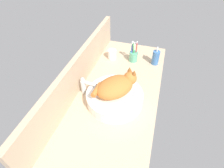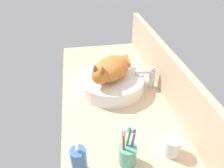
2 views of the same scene
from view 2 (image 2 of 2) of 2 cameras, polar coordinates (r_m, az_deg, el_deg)
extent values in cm
cube|color=#D1B28E|center=(121.21, 1.17, -4.31)|extent=(137.13, 58.52, 4.00)
cube|color=#CCAD8C|center=(120.31, 14.23, 2.55)|extent=(137.13, 3.60, 24.76)
cylinder|color=white|center=(124.51, -0.09, 0.36)|extent=(36.88, 36.88, 8.15)
ellipsoid|color=#CC7533|center=(119.39, -0.09, 4.16)|extent=(30.13, 28.95, 11.00)
sphere|color=#CC7533|center=(109.93, -3.13, 2.10)|extent=(8.80, 8.80, 8.80)
cone|color=#995726|center=(105.39, -2.49, 4.01)|extent=(2.80, 2.80, 3.20)
cone|color=#995726|center=(107.48, -4.50, 4.58)|extent=(2.80, 2.80, 3.20)
cylinder|color=#CC7533|center=(125.86, 3.82, 6.05)|extent=(11.22, 4.08, 3.20)
cylinder|color=silver|center=(127.21, 10.32, 1.32)|extent=(3.60, 3.60, 11.00)
cylinder|color=silver|center=(123.51, 8.30, 3.14)|extent=(3.14, 10.16, 2.20)
sphere|color=silver|center=(123.73, 10.64, 3.92)|extent=(2.80, 2.80, 2.80)
cylinder|color=#3F72B2|center=(84.87, -8.61, -19.34)|extent=(5.83, 5.83, 11.99)
cylinder|color=silver|center=(79.07, -9.08, -16.17)|extent=(1.20, 1.20, 2.80)
cylinder|color=silver|center=(77.22, -9.14, -16.19)|extent=(2.20, 1.00, 1.00)
cylinder|color=#5BB28E|center=(88.12, 4.09, -17.93)|extent=(6.97, 6.97, 8.55)
cylinder|color=purple|center=(84.90, 5.11, -15.76)|extent=(4.22, 1.47, 16.87)
cube|color=white|center=(78.57, 5.43, -11.80)|extent=(1.65, 0.88, 2.61)
cylinder|color=green|center=(85.14, 3.92, -15.49)|extent=(1.34, 3.44, 16.96)
cube|color=white|center=(78.82, 4.17, -11.52)|extent=(1.26, 1.15, 2.52)
cylinder|color=blue|center=(85.15, 5.34, -15.57)|extent=(2.65, 1.41, 17.02)
cube|color=white|center=(78.84, 5.67, -11.61)|extent=(1.44, 0.87, 2.53)
cylinder|color=#D13838|center=(83.92, 3.07, -16.45)|extent=(2.42, 1.32, 17.03)
cube|color=white|center=(77.50, 3.27, -12.49)|extent=(1.41, 0.86, 2.52)
cylinder|color=white|center=(94.08, 15.31, -15.23)|extent=(7.40, 7.40, 8.09)
cylinder|color=silver|center=(94.98, 15.19, -15.70)|extent=(6.51, 6.51, 5.68)
camera|label=1|loc=(1.77, -13.85, 38.61)|focal=28.00mm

